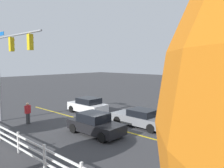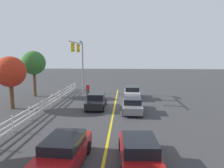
% 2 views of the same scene
% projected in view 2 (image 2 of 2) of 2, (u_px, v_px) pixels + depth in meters
% --- Properties ---
extents(ground_plane, '(120.00, 120.00, 0.00)m').
position_uv_depth(ground_plane, '(115.00, 105.00, 21.99)').
color(ground_plane, '#38383A').
extents(lane_center_stripe, '(28.00, 0.16, 0.01)m').
position_uv_depth(lane_center_stripe, '(113.00, 116.00, 18.03)').
color(lane_center_stripe, gold).
rests_on(lane_center_stripe, ground_plane).
extents(signal_assembly, '(6.83, 0.38, 7.11)m').
position_uv_depth(signal_assembly, '(80.00, 57.00, 26.45)').
color(signal_assembly, gray).
rests_on(signal_assembly, ground_plane).
extents(car_0, '(4.51, 1.91, 1.31)m').
position_uv_depth(car_0, '(132.00, 105.00, 19.38)').
color(car_0, slate).
rests_on(car_0, ground_plane).
extents(car_1, '(4.05, 1.85, 1.44)m').
position_uv_depth(car_1, '(96.00, 101.00, 20.76)').
color(car_1, black).
rests_on(car_1, ground_plane).
extents(car_2, '(4.82, 2.09, 1.42)m').
position_uv_depth(car_2, '(63.00, 153.00, 9.67)').
color(car_2, maroon).
rests_on(car_2, ground_plane).
extents(car_3, '(4.47, 2.05, 1.34)m').
position_uv_depth(car_3, '(139.00, 151.00, 9.99)').
color(car_3, maroon).
rests_on(car_3, ground_plane).
extents(car_4, '(3.95, 1.94, 1.48)m').
position_uv_depth(car_4, '(132.00, 92.00, 25.43)').
color(car_4, silver).
rests_on(car_4, ground_plane).
extents(pedestrian, '(0.36, 0.46, 1.69)m').
position_uv_depth(pedestrian, '(88.00, 89.00, 26.45)').
color(pedestrian, '#3F3F42').
rests_on(pedestrian, ground_plane).
extents(white_rail_fence, '(26.10, 0.10, 1.15)m').
position_uv_depth(white_rail_fence, '(42.00, 105.00, 19.33)').
color(white_rail_fence, white).
rests_on(white_rail_fence, ground_plane).
extents(tree_1, '(2.97, 2.97, 5.14)m').
position_uv_depth(tree_1, '(10.00, 72.00, 20.06)').
color(tree_1, brown).
rests_on(tree_1, ground_plane).
extents(tree_2, '(2.97, 2.97, 5.78)m').
position_uv_depth(tree_2, '(34.00, 63.00, 26.20)').
color(tree_2, brown).
rests_on(tree_2, ground_plane).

